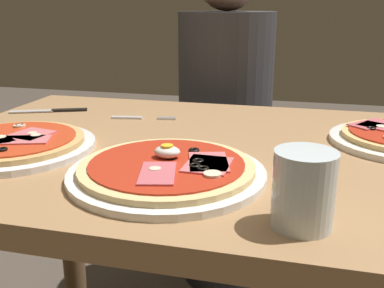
% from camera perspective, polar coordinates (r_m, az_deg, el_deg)
% --- Properties ---
extents(dining_table, '(1.19, 0.76, 0.74)m').
position_cam_1_polar(dining_table, '(0.91, 3.16, -7.52)').
color(dining_table, '#9E754C').
rests_on(dining_table, ground).
extents(pizza_foreground, '(0.32, 0.32, 0.05)m').
position_cam_1_polar(pizza_foreground, '(0.71, -3.17, -3.35)').
color(pizza_foreground, white).
rests_on(pizza_foreground, dining_table).
extents(pizza_across_right, '(0.31, 0.31, 0.03)m').
position_cam_1_polar(pizza_across_right, '(0.91, -22.05, 0.01)').
color(pizza_across_right, white).
rests_on(pizza_across_right, dining_table).
extents(water_glass_near, '(0.08, 0.08, 0.10)m').
position_cam_1_polar(water_glass_near, '(0.57, 14.14, -6.35)').
color(water_glass_near, silver).
rests_on(water_glass_near, dining_table).
extents(fork, '(0.16, 0.04, 0.00)m').
position_cam_1_polar(fork, '(1.09, -6.91, 3.38)').
color(fork, silver).
rests_on(fork, dining_table).
extents(knife, '(0.19, 0.09, 0.01)m').
position_cam_1_polar(knife, '(1.21, -17.34, 4.15)').
color(knife, silver).
rests_on(knife, dining_table).
extents(diner_person, '(0.32, 0.32, 1.18)m').
position_cam_1_polar(diner_person, '(1.56, 4.20, 1.10)').
color(diner_person, black).
rests_on(diner_person, ground).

